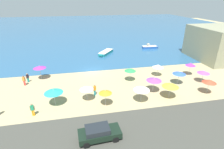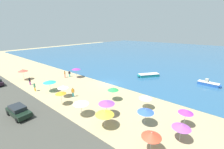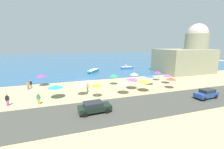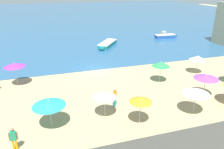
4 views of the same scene
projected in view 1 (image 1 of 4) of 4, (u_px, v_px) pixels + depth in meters
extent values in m
plane|color=tan|center=(92.00, 71.00, 34.27)|extent=(160.00, 160.00, 0.00)
cube|color=#2A5880|center=(81.00, 27.00, 83.50)|extent=(150.00, 110.00, 0.05)
cube|color=#3F3F38|center=(108.00, 137.00, 18.15)|extent=(80.00, 8.00, 0.06)
cylinder|color=#B2B2B7|center=(105.00, 99.00, 23.01)|extent=(0.05, 0.05, 1.99)
cone|color=orange|center=(105.00, 92.00, 22.55)|extent=(1.73, 1.73, 0.39)
sphere|color=silver|center=(105.00, 90.00, 22.46)|extent=(0.08, 0.08, 0.08)
cylinder|color=#B2B2B7|center=(157.00, 71.00, 31.94)|extent=(0.05, 0.05, 1.73)
cone|color=white|center=(158.00, 66.00, 31.51)|extent=(1.98, 1.98, 0.51)
sphere|color=silver|center=(158.00, 65.00, 31.39)|extent=(0.08, 0.08, 0.08)
cylinder|color=#B2B2B7|center=(208.00, 88.00, 26.05)|extent=(0.05, 0.05, 1.87)
cone|color=#F0452B|center=(209.00, 81.00, 25.59)|extent=(1.98, 1.98, 0.49)
sphere|color=silver|center=(210.00, 79.00, 25.47)|extent=(0.08, 0.08, 0.08)
cylinder|color=#B2B2B7|center=(153.00, 86.00, 26.51)|extent=(0.05, 0.05, 1.95)
cone|color=purple|center=(154.00, 80.00, 26.06)|extent=(2.30, 2.30, 0.35)
sphere|color=silver|center=(154.00, 78.00, 25.98)|extent=(0.08, 0.08, 0.08)
cylinder|color=#B2B2B7|center=(178.00, 79.00, 28.93)|extent=(0.05, 0.05, 1.86)
cone|color=blue|center=(179.00, 73.00, 28.49)|extent=(2.12, 2.12, 0.40)
sphere|color=silver|center=(180.00, 72.00, 28.40)|extent=(0.08, 0.08, 0.08)
cylinder|color=#B2B2B7|center=(169.00, 92.00, 24.95)|extent=(0.05, 0.05, 1.85)
cone|color=gold|center=(171.00, 85.00, 24.50)|extent=(2.35, 2.35, 0.47)
sphere|color=silver|center=(171.00, 83.00, 24.39)|extent=(0.08, 0.08, 0.08)
cylinder|color=#B2B2B7|center=(141.00, 96.00, 23.99)|extent=(0.05, 0.05, 1.90)
cone|color=white|center=(142.00, 88.00, 23.54)|extent=(2.21, 2.21, 0.43)
sphere|color=silver|center=(142.00, 87.00, 23.44)|extent=(0.08, 0.08, 0.08)
cylinder|color=#B2B2B7|center=(202.00, 78.00, 29.58)|extent=(0.05, 0.05, 1.71)
cone|color=#A549B3|center=(204.00, 72.00, 29.17)|extent=(2.00, 2.00, 0.43)
sphere|color=silver|center=(204.00, 71.00, 29.07)|extent=(0.08, 0.08, 0.08)
cylinder|color=#B2B2B7|center=(41.00, 74.00, 30.49)|extent=(0.05, 0.05, 2.19)
cone|color=purple|center=(39.00, 67.00, 29.98)|extent=(2.17, 2.17, 0.39)
sphere|color=silver|center=(39.00, 66.00, 29.89)|extent=(0.08, 0.08, 0.08)
cylinder|color=#B2B2B7|center=(55.00, 99.00, 23.30)|extent=(0.05, 0.05, 1.89)
cone|color=teal|center=(53.00, 91.00, 22.85)|extent=(2.47, 2.47, 0.43)
sphere|color=silver|center=(53.00, 90.00, 22.75)|extent=(0.08, 0.08, 0.08)
cylinder|color=#B2B2B7|center=(189.00, 70.00, 32.22)|extent=(0.05, 0.05, 1.95)
cone|color=purple|center=(191.00, 64.00, 31.75)|extent=(1.80, 1.80, 0.46)
sphere|color=silver|center=(191.00, 63.00, 31.64)|extent=(0.08, 0.08, 0.08)
cylinder|color=#B2B2B7|center=(130.00, 76.00, 29.93)|extent=(0.05, 0.05, 1.93)
cone|color=green|center=(130.00, 70.00, 29.45)|extent=(1.92, 1.92, 0.49)
sphere|color=silver|center=(130.00, 68.00, 29.34)|extent=(0.08, 0.08, 0.08)
cylinder|color=#B2B2B7|center=(87.00, 95.00, 24.29)|extent=(0.05, 0.05, 1.81)
cone|color=white|center=(86.00, 88.00, 23.86)|extent=(1.90, 1.90, 0.43)
sphere|color=silver|center=(86.00, 86.00, 23.76)|extent=(0.08, 0.08, 0.08)
cylinder|color=#F23834|center=(24.00, 83.00, 28.67)|extent=(0.14, 0.14, 0.84)
cylinder|color=#F23834|center=(25.00, 83.00, 28.65)|extent=(0.14, 0.14, 0.84)
cube|color=orange|center=(24.00, 79.00, 28.35)|extent=(0.41, 0.31, 0.67)
sphere|color=brown|center=(23.00, 76.00, 28.16)|extent=(0.22, 0.22, 0.22)
cylinder|color=brown|center=(22.00, 79.00, 28.39)|extent=(0.09, 0.09, 0.60)
cylinder|color=brown|center=(25.00, 79.00, 28.35)|extent=(0.09, 0.09, 0.60)
cylinder|color=teal|center=(29.00, 80.00, 29.85)|extent=(0.14, 0.14, 0.77)
cylinder|color=teal|center=(28.00, 80.00, 29.71)|extent=(0.14, 0.14, 0.77)
cube|color=#1F1C2E|center=(27.00, 76.00, 29.50)|extent=(0.41, 0.41, 0.61)
sphere|color=#997653|center=(27.00, 74.00, 29.32)|extent=(0.22, 0.22, 0.22)
cylinder|color=#997653|center=(29.00, 76.00, 29.70)|extent=(0.09, 0.09, 0.55)
cylinder|color=#997653|center=(26.00, 77.00, 29.33)|extent=(0.09, 0.09, 0.55)
cylinder|color=#F99C0D|center=(32.00, 113.00, 21.30)|extent=(0.14, 0.14, 0.83)
cylinder|color=#F99C0D|center=(34.00, 113.00, 21.34)|extent=(0.14, 0.14, 0.83)
cube|color=#259462|center=(32.00, 108.00, 21.02)|extent=(0.36, 0.23, 0.66)
sphere|color=#9A6F55|center=(31.00, 104.00, 20.83)|extent=(0.22, 0.22, 0.22)
cylinder|color=#9A6F55|center=(30.00, 108.00, 20.99)|extent=(0.09, 0.09, 0.59)
cylinder|color=#9A6F55|center=(34.00, 108.00, 21.09)|extent=(0.09, 0.09, 0.59)
cylinder|color=teal|center=(94.00, 93.00, 25.67)|extent=(0.14, 0.14, 0.86)
cylinder|color=teal|center=(95.00, 93.00, 25.79)|extent=(0.14, 0.14, 0.86)
cube|color=orange|center=(95.00, 88.00, 25.42)|extent=(0.42, 0.39, 0.68)
sphere|color=#9E7254|center=(95.00, 85.00, 25.23)|extent=(0.22, 0.22, 0.22)
cylinder|color=#9E7254|center=(93.00, 89.00, 25.28)|extent=(0.09, 0.09, 0.61)
cylinder|color=#9E7254|center=(96.00, 88.00, 25.60)|extent=(0.09, 0.09, 0.61)
cube|color=black|center=(100.00, 134.00, 17.67)|extent=(4.38, 2.05, 0.64)
cube|color=#1E2328|center=(97.00, 130.00, 17.38)|extent=(2.49, 1.73, 0.53)
cylinder|color=black|center=(111.00, 128.00, 18.89)|extent=(0.65, 0.26, 0.64)
cylinder|color=black|center=(116.00, 140.00, 17.38)|extent=(0.65, 0.26, 0.64)
cylinder|color=black|center=(84.00, 133.00, 18.22)|extent=(0.65, 0.26, 0.64)
cylinder|color=black|center=(86.00, 145.00, 16.71)|extent=(0.65, 0.26, 0.64)
cube|color=#2555A5|center=(149.00, 47.00, 49.07)|extent=(4.08, 1.60, 0.62)
cube|color=#2555A5|center=(157.00, 47.00, 49.33)|extent=(0.48, 0.80, 0.37)
cube|color=silver|center=(150.00, 46.00, 48.92)|extent=(4.08, 1.68, 0.08)
cube|color=#B2AD9E|center=(148.00, 45.00, 48.73)|extent=(0.64, 0.86, 0.78)
cube|color=teal|center=(106.00, 53.00, 44.41)|extent=(4.45, 5.23, 0.66)
cube|color=teal|center=(101.00, 55.00, 42.04)|extent=(1.02, 0.91, 0.40)
cube|color=silver|center=(106.00, 51.00, 44.26)|extent=(4.52, 5.28, 0.08)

